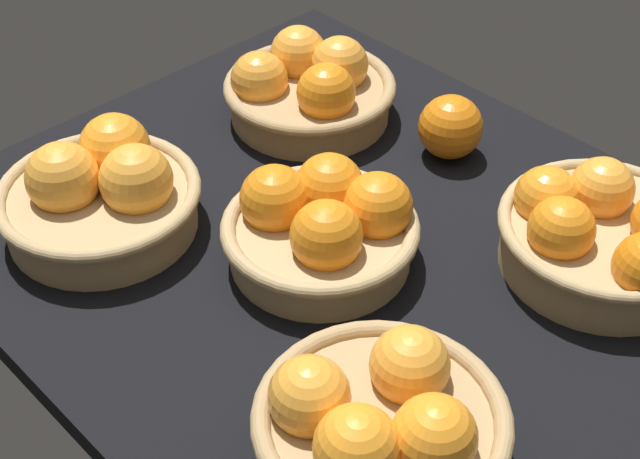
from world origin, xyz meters
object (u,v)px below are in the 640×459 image
Objects in this scene: loose_orange_front_gap at (450,127)px; basket_near_right at (308,88)px; basket_far_right at (102,193)px; basket_near_left at (604,234)px; basket_center at (323,225)px; basket_far_left at (380,426)px.

basket_near_right is at bearing 19.81° from loose_orange_front_gap.
basket_far_right is 55.17cm from basket_near_left.
loose_orange_front_gap is at bearing -9.95° from basket_near_left.
basket_center is 2.68× the size of loose_orange_front_gap.
basket_near_left is 1.08× the size of basket_center.
loose_orange_front_gap is (-18.22, -38.87, -0.50)cm from basket_far_right.
basket_far_left is at bearing 146.18° from basket_center.
basket_far_left reaches higher than basket_near_right.
loose_orange_front_gap is (25.83, -40.10, -0.81)cm from basket_far_left.
basket_far_right is 25.42cm from basket_center.
loose_orange_front_gap is at bearing -115.12° from basket_far_right.
basket_far_right reaches higher than basket_near_left.
loose_orange_front_gap is at bearing -83.28° from basket_center.
basket_near_left is at bearing -88.38° from basket_far_left.
basket_near_left is (-43.04, -34.51, 0.06)cm from basket_far_right.
basket_far_right is at bearing 64.88° from loose_orange_front_gap.
basket_near_right is at bearing -89.38° from basket_far_right.
basket_near_right is at bearing -36.96° from basket_far_left.
basket_center reaches higher than loose_orange_front_gap.
basket_far_right reaches higher than basket_near_right.
basket_near_left is at bearing -141.27° from basket_far_right.
basket_near_left is at bearing -137.03° from basket_center.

